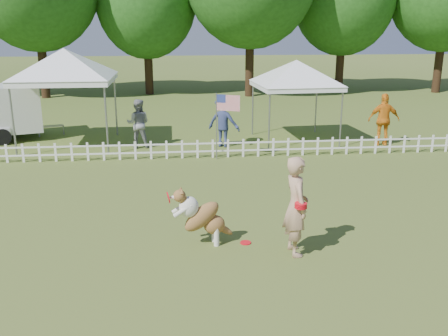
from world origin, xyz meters
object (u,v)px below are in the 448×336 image
at_px(canopy_tent_left, 68,99).
at_px(dog, 203,216).
at_px(spectator_c, 384,120).
at_px(flag_pole, 217,126).
at_px(spectator_b, 224,121).
at_px(handler, 296,206).
at_px(canopy_tent_right, 295,102).
at_px(frisbee_on_turf, 246,243).
at_px(spectator_a, 138,123).

bearing_deg(canopy_tent_left, dog, -64.86).
xyz_separation_m(canopy_tent_left, spectator_c, (11.16, -1.09, -0.74)).
height_order(flag_pole, spectator_b, flag_pole).
height_order(handler, canopy_tent_right, canopy_tent_right).
bearing_deg(flag_pole, canopy_tent_right, 60.56).
bearing_deg(canopy_tent_left, spectator_b, -8.13).
distance_m(handler, spectator_c, 9.81).
xyz_separation_m(dog, spectator_c, (6.91, 7.80, 0.33)).
relative_size(frisbee_on_turf, spectator_b, 0.12).
xyz_separation_m(handler, canopy_tent_right, (2.18, 9.34, 0.49)).
bearing_deg(dog, canopy_tent_right, 58.17).
height_order(canopy_tent_left, spectator_a, canopy_tent_left).
bearing_deg(spectator_a, canopy_tent_left, -7.20).
xyz_separation_m(flag_pole, spectator_c, (6.10, 1.34, -0.14)).
relative_size(handler, canopy_tent_right, 0.66).
bearing_deg(frisbee_on_turf, handler, -30.69).
height_order(canopy_tent_left, canopy_tent_right, canopy_tent_left).
distance_m(flag_pole, spectator_b, 1.74).
height_order(canopy_tent_left, spectator_c, canopy_tent_left).
bearing_deg(frisbee_on_turf, canopy_tent_right, 70.97).
relative_size(spectator_a, spectator_c, 0.92).
bearing_deg(canopy_tent_left, spectator_c, -6.01).
xyz_separation_m(handler, frisbee_on_turf, (-0.87, 0.51, -0.95)).
relative_size(handler, flag_pole, 0.90).
relative_size(frisbee_on_turf, spectator_c, 0.12).
xyz_separation_m(dog, canopy_tent_right, (3.90, 8.81, 0.85)).
bearing_deg(canopy_tent_right, frisbee_on_turf, -112.94).
xyz_separation_m(spectator_b, spectator_c, (5.71, -0.35, 0.02)).
distance_m(frisbee_on_turf, spectator_c, 9.93).
xyz_separation_m(handler, canopy_tent_left, (-5.98, 9.41, 0.71)).
bearing_deg(spectator_b, spectator_c, -155.33).
bearing_deg(canopy_tent_left, flag_pole, -26.02).
height_order(flag_pole, spectator_c, flag_pole).
height_order(frisbee_on_turf, spectator_b, spectator_b).
distance_m(canopy_tent_right, spectator_c, 3.22).
relative_size(handler, spectator_b, 1.06).
relative_size(handler, dog, 1.59).
xyz_separation_m(spectator_a, spectator_c, (8.70, -0.52, 0.07)).
height_order(handler, spectator_c, handler).
bearing_deg(spectator_c, canopy_tent_left, 3.70).
xyz_separation_m(canopy_tent_right, spectator_c, (3.01, -1.01, -0.52)).
relative_size(dog, spectator_a, 0.70).
relative_size(frisbee_on_turf, canopy_tent_right, 0.08).
relative_size(spectator_a, spectator_b, 0.94).
height_order(spectator_b, spectator_c, spectator_c).
height_order(dog, canopy_tent_left, canopy_tent_left).
bearing_deg(dog, flag_pole, 74.89).
bearing_deg(spectator_b, dog, 109.79).
bearing_deg(dog, handler, -25.00).
distance_m(frisbee_on_turf, canopy_tent_left, 10.40).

